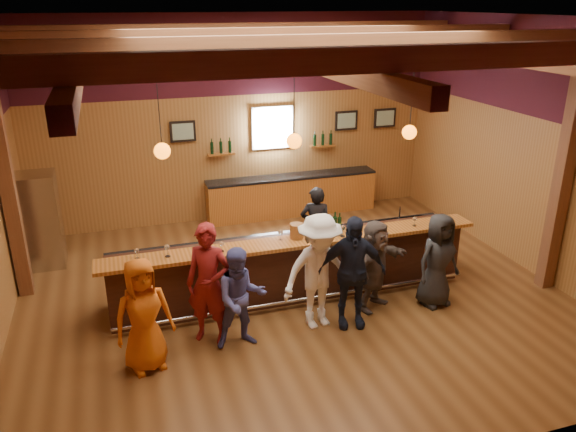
{
  "coord_description": "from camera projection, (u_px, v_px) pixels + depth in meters",
  "views": [
    {
      "loc": [
        -2.68,
        -8.04,
        4.73
      ],
      "look_at": [
        0.0,
        0.3,
        1.35
      ],
      "focal_mm": 35.0,
      "sensor_mm": 36.0,
      "label": 1
    }
  ],
  "objects": [
    {
      "name": "glass_e",
      "position": [
        280.0,
        233.0,
        9.0
      ],
      "size": [
        0.08,
        0.08,
        0.18
      ],
      "color": "silver",
      "rests_on": "bar_counter"
    },
    {
      "name": "ice_bucket",
      "position": [
        297.0,
        231.0,
        9.09
      ],
      "size": [
        0.22,
        0.22,
        0.24
      ],
      "primitive_type": "cylinder",
      "color": "brown",
      "rests_on": "bar_counter"
    },
    {
      "name": "glass_a",
      "position": [
        137.0,
        251.0,
        8.36
      ],
      "size": [
        0.07,
        0.07,
        0.17
      ],
      "color": "silver",
      "rests_on": "bar_counter"
    },
    {
      "name": "window",
      "position": [
        272.0,
        128.0,
        12.61
      ],
      "size": [
        0.95,
        0.09,
        0.95
      ],
      "color": "silver",
      "rests_on": "room"
    },
    {
      "name": "room",
      "position": [
        293.0,
        107.0,
        8.5
      ],
      "size": [
        9.04,
        9.0,
        4.52
      ],
      "color": "brown",
      "rests_on": "ground"
    },
    {
      "name": "glass_f",
      "position": [
        343.0,
        229.0,
        9.14
      ],
      "size": [
        0.09,
        0.09,
        0.19
      ],
      "color": "silver",
      "rests_on": "bar_counter"
    },
    {
      "name": "glass_d",
      "position": [
        222.0,
        244.0,
        8.61
      ],
      "size": [
        0.07,
        0.07,
        0.16
      ],
      "color": "silver",
      "rests_on": "bar_counter"
    },
    {
      "name": "glass_h",
      "position": [
        415.0,
        219.0,
        9.58
      ],
      "size": [
        0.07,
        0.07,
        0.17
      ],
      "color": "silver",
      "rests_on": "bar_counter"
    },
    {
      "name": "bottle_b",
      "position": [
        339.0,
        224.0,
        9.38
      ],
      "size": [
        0.07,
        0.07,
        0.31
      ],
      "color": "black",
      "rests_on": "bar_counter"
    },
    {
      "name": "framed_pictures",
      "position": [
        309.0,
        123.0,
        12.83
      ],
      "size": [
        5.35,
        0.05,
        0.45
      ],
      "color": "black",
      "rests_on": "room"
    },
    {
      "name": "bottle_a",
      "position": [
        335.0,
        224.0,
        9.35
      ],
      "size": [
        0.07,
        0.07,
        0.35
      ],
      "color": "black",
      "rests_on": "bar_counter"
    },
    {
      "name": "customer_navy",
      "position": [
        351.0,
        272.0,
        8.46
      ],
      "size": [
        1.12,
        0.66,
        1.8
      ],
      "primitive_type": "imported",
      "rotation": [
        0.0,
        0.0,
        -0.22
      ],
      "color": "#192033",
      "rests_on": "ground"
    },
    {
      "name": "pendant_lights",
      "position": [
        294.0,
        141.0,
        8.64
      ],
      "size": [
        4.24,
        0.24,
        1.37
      ],
      "color": "black",
      "rests_on": "room"
    },
    {
      "name": "wine_shelves",
      "position": [
        273.0,
        147.0,
        12.7
      ],
      "size": [
        3.0,
        0.18,
        0.3
      ],
      "color": "#944F1B",
      "rests_on": "room"
    },
    {
      "name": "customer_dark",
      "position": [
        438.0,
        260.0,
        9.08
      ],
      "size": [
        0.85,
        0.63,
        1.59
      ],
      "primitive_type": "imported",
      "rotation": [
        0.0,
        0.0,
        0.18
      ],
      "color": "black",
      "rests_on": "ground"
    },
    {
      "name": "customer_brown",
      "position": [
        375.0,
        265.0,
        8.99
      ],
      "size": [
        1.43,
        1.13,
        1.52
      ],
      "primitive_type": "imported",
      "rotation": [
        0.0,
        0.0,
        0.56
      ],
      "color": "#554944",
      "rests_on": "ground"
    },
    {
      "name": "back_bar_cabinet",
      "position": [
        292.0,
        195.0,
        13.09
      ],
      "size": [
        4.0,
        0.52,
        0.95
      ],
      "color": "#944F1B",
      "rests_on": "ground"
    },
    {
      "name": "bar_counter",
      "position": [
        292.0,
        264.0,
        9.56
      ],
      "size": [
        6.3,
        1.07,
        1.11
      ],
      "color": "black",
      "rests_on": "ground"
    },
    {
      "name": "glass_b",
      "position": [
        167.0,
        248.0,
        8.42
      ],
      "size": [
        0.09,
        0.09,
        0.2
      ],
      "color": "silver",
      "rests_on": "bar_counter"
    },
    {
      "name": "customer_denim",
      "position": [
        241.0,
        298.0,
        7.97
      ],
      "size": [
        0.76,
        0.6,
        1.54
      ],
      "primitive_type": "imported",
      "rotation": [
        0.0,
        0.0,
        -0.02
      ],
      "color": "#4E529C",
      "rests_on": "ground"
    },
    {
      "name": "customer_orange",
      "position": [
        143.0,
        315.0,
        7.46
      ],
      "size": [
        0.9,
        0.69,
        1.62
      ],
      "primitive_type": "imported",
      "rotation": [
        0.0,
        0.0,
        0.25
      ],
      "color": "#D45D13",
      "rests_on": "ground"
    },
    {
      "name": "glass_c",
      "position": [
        202.0,
        244.0,
        8.58
      ],
      "size": [
        0.08,
        0.08,
        0.18
      ],
      "color": "silver",
      "rests_on": "bar_counter"
    },
    {
      "name": "customer_redvest",
      "position": [
        209.0,
        284.0,
        8.07
      ],
      "size": [
        0.8,
        0.71,
        1.83
      ],
      "primitive_type": "imported",
      "rotation": [
        0.0,
        0.0,
        -0.51
      ],
      "color": "maroon",
      "rests_on": "ground"
    },
    {
      "name": "stainless_fridge",
      "position": [
        41.0,
        220.0,
        10.43
      ],
      "size": [
        0.7,
        0.7,
        1.8
      ],
      "primitive_type": "cube",
      "color": "silver",
      "rests_on": "ground"
    },
    {
      "name": "glass_g",
      "position": [
        374.0,
        224.0,
        9.38
      ],
      "size": [
        0.07,
        0.07,
        0.17
      ],
      "color": "silver",
      "rests_on": "bar_counter"
    },
    {
      "name": "bartender",
      "position": [
        316.0,
        227.0,
        10.4
      ],
      "size": [
        0.67,
        0.55,
        1.58
      ],
      "primitive_type": "imported",
      "rotation": [
        0.0,
        0.0,
        2.79
      ],
      "color": "black",
      "rests_on": "ground"
    },
    {
      "name": "customer_white",
      "position": [
        319.0,
        272.0,
        8.42
      ],
      "size": [
        1.27,
        0.83,
        1.84
      ],
      "primitive_type": "imported",
      "rotation": [
        0.0,
        0.0,
        0.13
      ],
      "color": "white",
      "rests_on": "ground"
    }
  ]
}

